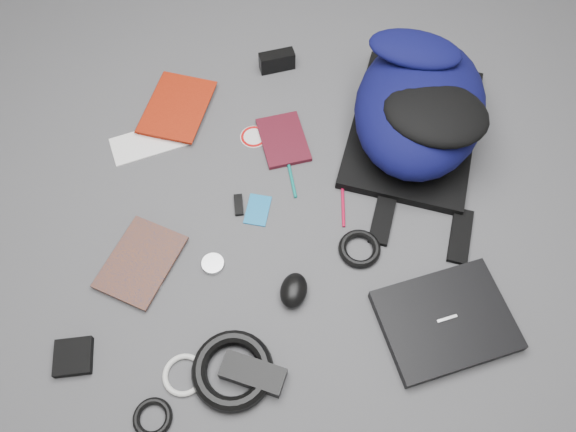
{
  "coord_description": "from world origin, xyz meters",
  "views": [
    {
      "loc": [
        0.02,
        -0.72,
        1.32
      ],
      "look_at": [
        0.0,
        0.0,
        0.02
      ],
      "focal_mm": 35.0,
      "sensor_mm": 36.0,
      "label": 1
    }
  ],
  "objects_px": {
    "laptop": "(446,321)",
    "pouch": "(73,357)",
    "textbook_red": "(149,102)",
    "dvd_case": "(283,140)",
    "comic_book": "(114,251)",
    "backpack": "(420,105)",
    "mouse": "(294,290)",
    "power_brick": "(253,373)",
    "compact_camera": "(277,61)"
  },
  "relations": [
    {
      "from": "pouch",
      "to": "power_brick",
      "type": "bearing_deg",
      "value": -3.5
    },
    {
      "from": "dvd_case",
      "to": "mouse",
      "type": "bearing_deg",
      "value": -100.86
    },
    {
      "from": "power_brick",
      "to": "backpack",
      "type": "bearing_deg",
      "value": 76.19
    },
    {
      "from": "backpack",
      "to": "power_brick",
      "type": "relative_size",
      "value": 3.72
    },
    {
      "from": "backpack",
      "to": "mouse",
      "type": "xyz_separation_m",
      "value": [
        -0.33,
        -0.52,
        -0.09
      ]
    },
    {
      "from": "laptop",
      "to": "compact_camera",
      "type": "relative_size",
      "value": 2.82
    },
    {
      "from": "laptop",
      "to": "comic_book",
      "type": "relative_size",
      "value": 1.39
    },
    {
      "from": "backpack",
      "to": "power_brick",
      "type": "distance_m",
      "value": 0.84
    },
    {
      "from": "textbook_red",
      "to": "compact_camera",
      "type": "distance_m",
      "value": 0.41
    },
    {
      "from": "power_brick",
      "to": "comic_book",
      "type": "bearing_deg",
      "value": 157.72
    },
    {
      "from": "backpack",
      "to": "comic_book",
      "type": "relative_size",
      "value": 2.5
    },
    {
      "from": "comic_book",
      "to": "mouse",
      "type": "distance_m",
      "value": 0.48
    },
    {
      "from": "backpack",
      "to": "dvd_case",
      "type": "relative_size",
      "value": 3.12
    },
    {
      "from": "backpack",
      "to": "comic_book",
      "type": "xyz_separation_m",
      "value": [
        -0.8,
        -0.42,
        -0.11
      ]
    },
    {
      "from": "laptop",
      "to": "dvd_case",
      "type": "xyz_separation_m",
      "value": [
        -0.41,
        0.53,
        -0.01
      ]
    },
    {
      "from": "laptop",
      "to": "mouse",
      "type": "xyz_separation_m",
      "value": [
        -0.37,
        0.06,
        0.01
      ]
    },
    {
      "from": "dvd_case",
      "to": "compact_camera",
      "type": "distance_m",
      "value": 0.29
    },
    {
      "from": "dvd_case",
      "to": "mouse",
      "type": "relative_size",
      "value": 1.89
    },
    {
      "from": "comic_book",
      "to": "dvd_case",
      "type": "xyz_separation_m",
      "value": [
        0.42,
        0.37,
        -0.0
      ]
    },
    {
      "from": "backpack",
      "to": "mouse",
      "type": "bearing_deg",
      "value": -109.21
    },
    {
      "from": "textbook_red",
      "to": "comic_book",
      "type": "distance_m",
      "value": 0.49
    },
    {
      "from": "textbook_red",
      "to": "power_brick",
      "type": "relative_size",
      "value": 1.61
    },
    {
      "from": "backpack",
      "to": "textbook_red",
      "type": "relative_size",
      "value": 2.31
    },
    {
      "from": "textbook_red",
      "to": "pouch",
      "type": "relative_size",
      "value": 2.75
    },
    {
      "from": "power_brick",
      "to": "pouch",
      "type": "relative_size",
      "value": 1.71
    },
    {
      "from": "textbook_red",
      "to": "dvd_case",
      "type": "distance_m",
      "value": 0.43
    },
    {
      "from": "laptop",
      "to": "power_brick",
      "type": "distance_m",
      "value": 0.48
    },
    {
      "from": "laptop",
      "to": "pouch",
      "type": "relative_size",
      "value": 3.54
    },
    {
      "from": "backpack",
      "to": "mouse",
      "type": "height_order",
      "value": "backpack"
    },
    {
      "from": "power_brick",
      "to": "compact_camera",
      "type": "bearing_deg",
      "value": 105.52
    },
    {
      "from": "comic_book",
      "to": "compact_camera",
      "type": "height_order",
      "value": "compact_camera"
    },
    {
      "from": "mouse",
      "to": "power_brick",
      "type": "height_order",
      "value": "mouse"
    },
    {
      "from": "compact_camera",
      "to": "mouse",
      "type": "distance_m",
      "value": 0.76
    },
    {
      "from": "compact_camera",
      "to": "power_brick",
      "type": "bearing_deg",
      "value": -108.2
    },
    {
      "from": "power_brick",
      "to": "pouch",
      "type": "height_order",
      "value": "power_brick"
    },
    {
      "from": "backpack",
      "to": "laptop",
      "type": "relative_size",
      "value": 1.8
    },
    {
      "from": "textbook_red",
      "to": "power_brick",
      "type": "bearing_deg",
      "value": -52.98
    },
    {
      "from": "backpack",
      "to": "pouch",
      "type": "bearing_deg",
      "value": -127.03
    },
    {
      "from": "pouch",
      "to": "comic_book",
      "type": "bearing_deg",
      "value": 80.91
    },
    {
      "from": "textbook_red",
      "to": "mouse",
      "type": "distance_m",
      "value": 0.75
    },
    {
      "from": "compact_camera",
      "to": "backpack",
      "type": "bearing_deg",
      "value": -47.16
    },
    {
      "from": "dvd_case",
      "to": "mouse",
      "type": "distance_m",
      "value": 0.47
    },
    {
      "from": "pouch",
      "to": "mouse",
      "type": "bearing_deg",
      "value": 19.17
    },
    {
      "from": "textbook_red",
      "to": "dvd_case",
      "type": "xyz_separation_m",
      "value": [
        0.41,
        -0.12,
        -0.01
      ]
    },
    {
      "from": "dvd_case",
      "to": "power_brick",
      "type": "distance_m",
      "value": 0.68
    },
    {
      "from": "compact_camera",
      "to": "pouch",
      "type": "xyz_separation_m",
      "value": [
        -0.44,
        -0.93,
        -0.02
      ]
    },
    {
      "from": "laptop",
      "to": "textbook_red",
      "type": "xyz_separation_m",
      "value": [
        -0.82,
        0.65,
        -0.0
      ]
    },
    {
      "from": "dvd_case",
      "to": "compact_camera",
      "type": "bearing_deg",
      "value": 79.94
    },
    {
      "from": "pouch",
      "to": "textbook_red",
      "type": "bearing_deg",
      "value": 85.49
    },
    {
      "from": "textbook_red",
      "to": "mouse",
      "type": "xyz_separation_m",
      "value": [
        0.45,
        -0.59,
        0.01
      ]
    }
  ]
}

